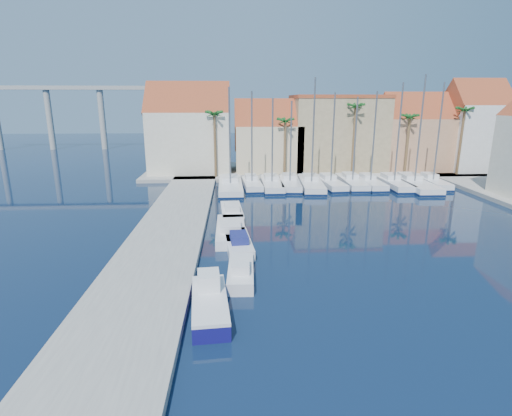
# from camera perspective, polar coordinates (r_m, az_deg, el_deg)

# --- Properties ---
(ground) EXTENTS (260.00, 260.00, 0.00)m
(ground) POSITION_cam_1_polar(r_m,az_deg,el_deg) (19.25, 7.94, -20.44)
(ground) COLOR black
(ground) RESTS_ON ground
(quay_west) EXTENTS (6.00, 77.00, 0.50)m
(quay_west) POSITION_cam_1_polar(r_m,az_deg,el_deg) (31.34, -13.43, -5.69)
(quay_west) COLOR gray
(quay_west) RESTS_ON ground
(shore_north) EXTENTS (54.00, 16.00, 0.50)m
(shore_north) POSITION_cam_1_polar(r_m,az_deg,el_deg) (65.64, 8.63, 5.36)
(shore_north) COLOR gray
(shore_north) RESTS_ON ground
(fishing_boat) EXTENTS (2.33, 5.68, 1.94)m
(fishing_boat) POSITION_cam_1_polar(r_m,az_deg,el_deg) (22.24, -6.65, -13.18)
(fishing_boat) COLOR navy
(fishing_boat) RESTS_ON ground
(motorboat_west_0) EXTENTS (1.80, 5.09, 1.40)m
(motorboat_west_0) POSITION_cam_1_polar(r_m,az_deg,el_deg) (25.96, -2.19, -9.10)
(motorboat_west_0) COLOR white
(motorboat_west_0) RESTS_ON ground
(motorboat_west_1) EXTENTS (2.35, 5.90, 1.40)m
(motorboat_west_1) POSITION_cam_1_polar(r_m,az_deg,el_deg) (31.04, -2.52, -4.97)
(motorboat_west_1) COLOR white
(motorboat_west_1) RESTS_ON ground
(motorboat_west_2) EXTENTS (2.47, 7.52, 1.40)m
(motorboat_west_2) POSITION_cam_1_polar(r_m,az_deg,el_deg) (34.00, -3.63, -3.17)
(motorboat_west_2) COLOR white
(motorboat_west_2) RESTS_ON ground
(motorboat_west_3) EXTENTS (2.39, 6.34, 1.40)m
(motorboat_west_3) POSITION_cam_1_polar(r_m,az_deg,el_deg) (39.66, -3.50, -0.50)
(motorboat_west_3) COLOR white
(motorboat_west_3) RESTS_ON ground
(sailboat_0) EXTENTS (3.20, 11.32, 12.74)m
(sailboat_0) POSITION_cam_1_polar(r_m,az_deg,el_deg) (51.72, -3.67, 3.26)
(sailboat_0) COLOR white
(sailboat_0) RESTS_ON ground
(sailboat_1) EXTENTS (2.69, 8.45, 12.30)m
(sailboat_1) POSITION_cam_1_polar(r_m,az_deg,el_deg) (52.80, -0.63, 3.58)
(sailboat_1) COLOR white
(sailboat_1) RESTS_ON ground
(sailboat_2) EXTENTS (2.58, 9.59, 11.44)m
(sailboat_2) POSITION_cam_1_polar(r_m,az_deg,el_deg) (52.71, 2.23, 3.51)
(sailboat_2) COLOR white
(sailboat_2) RESTS_ON ground
(sailboat_3) EXTENTS (3.18, 9.69, 11.14)m
(sailboat_3) POSITION_cam_1_polar(r_m,az_deg,el_deg) (53.35, 4.83, 3.60)
(sailboat_3) COLOR white
(sailboat_3) RESTS_ON ground
(sailboat_4) EXTENTS (3.43, 10.48, 13.91)m
(sailboat_4) POSITION_cam_1_polar(r_m,az_deg,el_deg) (53.16, 7.85, 3.50)
(sailboat_4) COLOR white
(sailboat_4) RESTS_ON ground
(sailboat_5) EXTENTS (3.05, 8.86, 12.14)m
(sailboat_5) POSITION_cam_1_polar(r_m,az_deg,el_deg) (54.18, 10.46, 3.61)
(sailboat_5) COLOR white
(sailboat_5) RESTS_ON ground
(sailboat_6) EXTENTS (2.65, 9.38, 11.63)m
(sailboat_6) POSITION_cam_1_polar(r_m,az_deg,el_deg) (55.36, 13.46, 3.67)
(sailboat_6) COLOR white
(sailboat_6) RESTS_ON ground
(sailboat_7) EXTENTS (2.38, 8.49, 12.30)m
(sailboat_7) POSITION_cam_1_polar(r_m,az_deg,el_deg) (55.53, 15.87, 3.57)
(sailboat_7) COLOR white
(sailboat_7) RESTS_ON ground
(sailboat_8) EXTENTS (2.64, 9.76, 13.35)m
(sailboat_8) POSITION_cam_1_polar(r_m,az_deg,el_deg) (56.36, 18.92, 3.48)
(sailboat_8) COLOR white
(sailboat_8) RESTS_ON ground
(sailboat_9) EXTENTS (3.45, 12.04, 14.28)m
(sailboat_9) POSITION_cam_1_polar(r_m,az_deg,el_deg) (57.08, 21.43, 3.37)
(sailboat_9) COLOR white
(sailboat_9) RESTS_ON ground
(sailboat_10) EXTENTS (2.68, 8.56, 13.41)m
(sailboat_10) POSITION_cam_1_polar(r_m,az_deg,el_deg) (58.87, 23.77, 3.51)
(sailboat_10) COLOR white
(sailboat_10) RESTS_ON ground
(building_0) EXTENTS (12.30, 9.00, 13.50)m
(building_0) POSITION_cam_1_polar(r_m,az_deg,el_deg) (62.86, -9.41, 10.67)
(building_0) COLOR beige
(building_0) RESTS_ON shore_north
(building_1) EXTENTS (10.30, 8.00, 11.00)m
(building_1) POSITION_cam_1_polar(r_m,az_deg,el_deg) (62.84, 1.74, 9.74)
(building_1) COLOR beige
(building_1) RESTS_ON shore_north
(building_2) EXTENTS (14.20, 10.20, 11.50)m
(building_2) POSITION_cam_1_polar(r_m,az_deg,el_deg) (65.59, 11.45, 10.52)
(building_2) COLOR #99855E
(building_2) RESTS_ON shore_north
(building_3) EXTENTS (10.30, 8.00, 12.00)m
(building_3) POSITION_cam_1_polar(r_m,az_deg,el_deg) (68.68, 21.52, 9.64)
(building_3) COLOR tan
(building_3) RESTS_ON shore_north
(building_4) EXTENTS (8.30, 8.00, 14.00)m
(building_4) POSITION_cam_1_polar(r_m,az_deg,el_deg) (71.93, 28.57, 9.96)
(building_4) COLOR silver
(building_4) RESTS_ON shore_north
(palm_0) EXTENTS (2.60, 2.60, 10.15)m
(palm_0) POSITION_cam_1_polar(r_m,az_deg,el_deg) (57.43, -5.98, 12.94)
(palm_0) COLOR brown
(palm_0) RESTS_ON shore_north
(palm_1) EXTENTS (2.60, 2.60, 9.15)m
(palm_1) POSITION_cam_1_polar(r_m,az_deg,el_deg) (57.88, 4.21, 12.06)
(palm_1) COLOR brown
(palm_1) RESTS_ON shore_north
(palm_2) EXTENTS (2.60, 2.60, 11.15)m
(palm_2) POSITION_cam_1_polar(r_m,az_deg,el_deg) (59.91, 14.05, 13.57)
(palm_2) COLOR brown
(palm_2) RESTS_ON shore_north
(palm_3) EXTENTS (2.60, 2.60, 9.65)m
(palm_3) POSITION_cam_1_polar(r_m,az_deg,el_deg) (62.74, 21.11, 11.78)
(palm_3) COLOR brown
(palm_3) RESTS_ON shore_north
(palm_4) EXTENTS (2.60, 2.60, 10.65)m
(palm_4) POSITION_cam_1_polar(r_m,az_deg,el_deg) (66.35, 27.65, 12.04)
(palm_4) COLOR brown
(palm_4) RESTS_ON shore_north
(viaduct) EXTENTS (48.00, 2.20, 14.45)m
(viaduct) POSITION_cam_1_polar(r_m,az_deg,el_deg) (103.69, -24.02, 13.33)
(viaduct) COLOR #9E9E99
(viaduct) RESTS_ON ground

